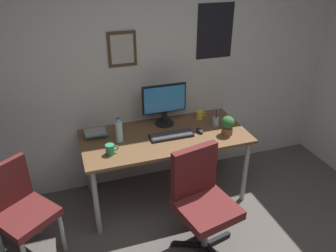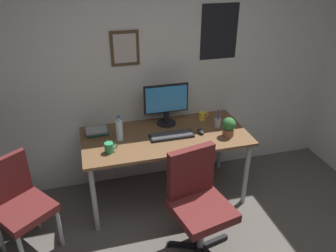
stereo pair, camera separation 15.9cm
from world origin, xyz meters
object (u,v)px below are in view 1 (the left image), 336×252
object	(u,v)px
monitor	(164,103)
computer_mouse	(200,130)
office_chair	(201,197)
coffee_mug_far	(200,115)
book_stack_left	(96,133)
coffee_mug_near	(110,149)
water_bottle	(119,131)
keyboard	(171,135)
potted_plant	(228,125)
pen_cup	(216,121)
side_chair	(19,207)

from	to	relation	value
monitor	computer_mouse	world-z (taller)	monitor
office_chair	coffee_mug_far	bearing A→B (deg)	68.17
book_stack_left	coffee_mug_near	bearing A→B (deg)	-77.58
monitor	book_stack_left	world-z (taller)	monitor
office_chair	coffee_mug_near	distance (m)	0.90
water_bottle	coffee_mug_near	xyz separation A→B (m)	(-0.12, -0.20, -0.06)
keyboard	coffee_mug_near	world-z (taller)	coffee_mug_near
coffee_mug_far	potted_plant	xyz separation A→B (m)	(0.12, -0.40, 0.06)
coffee_mug_far	water_bottle	bearing A→B (deg)	-167.51
monitor	keyboard	world-z (taller)	monitor
potted_plant	pen_cup	distance (m)	0.21
side_chair	book_stack_left	xyz separation A→B (m)	(0.72, 0.54, 0.28)
side_chair	water_bottle	xyz separation A→B (m)	(0.92, 0.38, 0.35)
monitor	potted_plant	size ratio (longest dim) A/B	2.36
potted_plant	book_stack_left	xyz separation A→B (m)	(-1.24, 0.37, -0.07)
keyboard	computer_mouse	bearing A→B (deg)	-0.73
side_chair	book_stack_left	world-z (taller)	side_chair
office_chair	computer_mouse	distance (m)	0.77
computer_mouse	coffee_mug_near	xyz separation A→B (m)	(-0.92, -0.12, 0.03)
book_stack_left	keyboard	bearing A→B (deg)	-18.92
office_chair	pen_cup	xyz separation A→B (m)	(0.48, 0.76, 0.27)
monitor	pen_cup	bearing A→B (deg)	-23.44
monitor	book_stack_left	bearing A→B (deg)	-176.58
pen_cup	keyboard	bearing A→B (deg)	-172.11
potted_plant	water_bottle	bearing A→B (deg)	168.97
monitor	computer_mouse	xyz separation A→B (m)	(0.28, -0.29, -0.22)
office_chair	coffee_mug_near	bearing A→B (deg)	138.92
coffee_mug_far	computer_mouse	bearing A→B (deg)	-113.02
coffee_mug_near	coffee_mug_far	size ratio (longest dim) A/B	1.06
coffee_mug_far	coffee_mug_near	bearing A→B (deg)	-158.84
monitor	pen_cup	world-z (taller)	monitor
side_chair	coffee_mug_near	size ratio (longest dim) A/B	7.39
keyboard	pen_cup	distance (m)	0.52
keyboard	office_chair	bearing A→B (deg)	-87.38
keyboard	potted_plant	world-z (taller)	potted_plant
keyboard	water_bottle	bearing A→B (deg)	171.51
computer_mouse	book_stack_left	world-z (taller)	book_stack_left
side_chair	coffee_mug_near	distance (m)	0.87
side_chair	computer_mouse	bearing A→B (deg)	9.82
office_chair	side_chair	xyz separation A→B (m)	(-1.45, 0.39, -0.03)
office_chair	book_stack_left	distance (m)	1.21
keyboard	book_stack_left	world-z (taller)	book_stack_left
side_chair	monitor	xyz separation A→B (m)	(1.44, 0.58, 0.48)
side_chair	monitor	world-z (taller)	monitor
coffee_mug_far	monitor	bearing A→B (deg)	179.16
monitor	office_chair	bearing A→B (deg)	-89.34
keyboard	potted_plant	distance (m)	0.56
side_chair	pen_cup	bearing A→B (deg)	10.91
monitor	pen_cup	distance (m)	0.56
coffee_mug_far	book_stack_left	size ratio (longest dim) A/B	0.51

